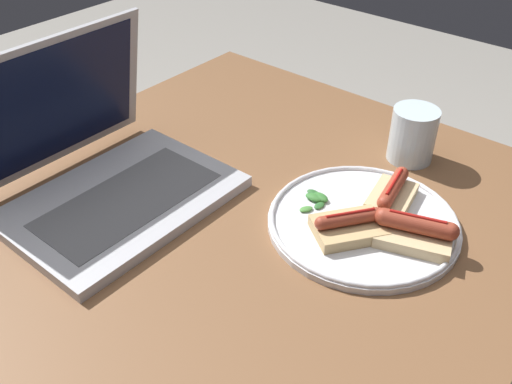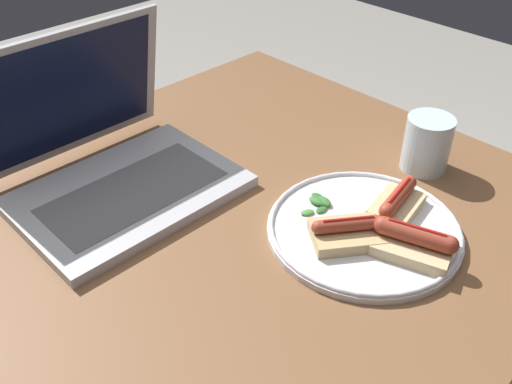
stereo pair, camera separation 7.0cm
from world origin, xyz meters
name	(u,v)px [view 1 (the left image)]	position (x,y,z in m)	size (l,w,h in m)	color
desk	(221,278)	(0.00, 0.00, 0.67)	(1.03, 0.88, 0.78)	brown
laptop	(102,172)	(-0.06, 0.20, 0.82)	(0.35, 0.30, 0.25)	#B7B7BC
plate	(363,222)	(0.14, -0.17, 0.79)	(0.29, 0.29, 0.02)	silver
sausage_toast_left	(392,193)	(0.21, -0.18, 0.80)	(0.11, 0.08, 0.04)	#D6B784
sausage_toast_middle	(349,226)	(0.10, -0.16, 0.80)	(0.12, 0.12, 0.04)	tan
sausage_toast_right	(415,231)	(0.15, -0.25, 0.81)	(0.10, 0.12, 0.05)	#D6B784
salad_pile	(316,199)	(0.14, -0.08, 0.79)	(0.06, 0.05, 0.01)	#387A33
drinking_glass	(413,135)	(0.36, -0.13, 0.83)	(0.08, 0.08, 0.10)	silver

